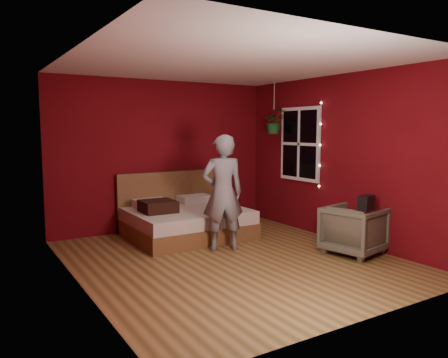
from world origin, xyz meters
TOP-DOWN VIEW (x-y plane):
  - floor at (0.00, 0.00)m, footprint 4.50×4.50m
  - room_walls at (0.00, 0.00)m, footprint 4.04×4.54m
  - window at (1.97, 0.90)m, footprint 0.05×0.97m
  - fairy_lights at (1.94, 0.38)m, footprint 0.04×0.04m
  - bed at (0.04, 1.50)m, footprint 1.84×1.56m
  - person at (0.14, 0.47)m, footprint 0.70×0.56m
  - armchair at (1.60, -0.69)m, footprint 0.89×0.87m
  - handbag at (1.52, -0.96)m, footprint 0.30×0.21m
  - throw_pillow at (-0.46, 1.44)m, footprint 0.53×0.53m
  - hanging_plant at (1.76, 1.36)m, footprint 0.46×0.42m

SIDE VIEW (x-z plane):
  - floor at x=0.00m, z-range 0.00..0.00m
  - bed at x=0.04m, z-range -0.24..0.77m
  - armchair at x=1.60m, z-range 0.00..0.69m
  - throw_pillow at x=-0.46m, z-range 0.46..0.64m
  - handbag at x=1.52m, z-range 0.69..0.88m
  - person at x=0.14m, z-range 0.00..1.68m
  - fairy_lights at x=1.94m, z-range 0.77..2.22m
  - window at x=1.97m, z-range 0.87..2.14m
  - room_walls at x=0.00m, z-range 0.37..2.99m
  - hanging_plant at x=1.76m, z-range 1.42..2.35m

